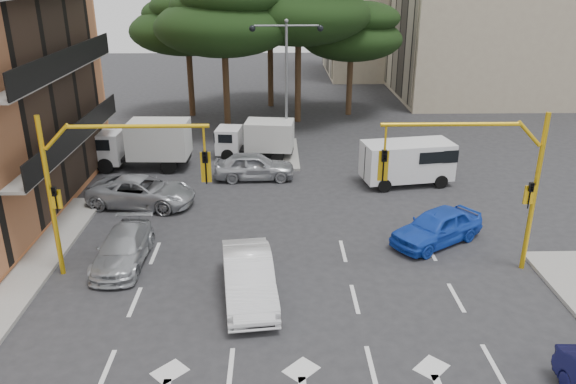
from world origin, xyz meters
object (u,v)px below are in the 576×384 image
car_blue_compact (437,227)px  box_truck_a (142,145)px  van_white (407,163)px  car_white_hatch (249,278)px  car_silver_wagon (123,248)px  signal_mast_left (99,175)px  box_truck_b (256,139)px  street_lamp_center (286,64)px  car_silver_cross_b (254,166)px  car_silver_cross_a (142,192)px  signal_mast_right (488,172)px

car_blue_compact → box_truck_a: bearing=-158.1°
car_blue_compact → van_white: van_white is taller
car_white_hatch → car_silver_wagon: size_ratio=1.10×
signal_mast_left → box_truck_b: bearing=69.8°
street_lamp_center → box_truck_b: 4.70m
box_truck_a → car_silver_cross_b: bearing=-105.4°
signal_mast_left → car_silver_cross_a: signal_mast_left is taller
car_silver_cross_a → box_truck_b: bearing=-25.9°
car_silver_wagon → box_truck_b: 13.60m
signal_mast_left → car_silver_wagon: (0.30, 0.75, -3.26)m
signal_mast_left → car_silver_cross_a: bearing=91.9°
car_white_hatch → street_lamp_center: bearing=77.3°
signal_mast_left → car_blue_compact: size_ratio=1.42×
signal_mast_right → box_truck_b: 16.26m
signal_mast_right → car_blue_compact: size_ratio=1.42×
box_truck_a → van_white: bearing=-99.4°
car_silver_wagon → signal_mast_left: bearing=-110.9°
car_white_hatch → car_silver_cross_a: size_ratio=0.94×
car_silver_wagon → street_lamp_center: bearing=64.6°
signal_mast_right → signal_mast_left: size_ratio=1.00×
car_white_hatch → box_truck_a: (-6.51, 13.64, 0.57)m
car_white_hatch → car_silver_wagon: car_white_hatch is taller
signal_mast_left → car_silver_cross_a: 7.16m
car_silver_cross_b → van_white: size_ratio=0.93×
car_white_hatch → car_blue_compact: car_white_hatch is taller
van_white → street_lamp_center: bearing=-138.3°
car_silver_wagon → box_truck_b: size_ratio=0.94×
car_silver_cross_a → box_truck_b: box_truck_b is taller
signal_mast_right → street_lamp_center: (-6.80, 14.01, 1.54)m
signal_mast_left → van_white: bearing=34.8°
signal_mast_right → car_silver_cross_a: signal_mast_right is taller
street_lamp_center → car_silver_cross_b: bearing=-113.7°
street_lamp_center → car_blue_compact: bearing=-63.5°
van_white → box_truck_a: 14.56m
car_blue_compact → box_truck_a: 17.05m
street_lamp_center → car_silver_cross_b: size_ratio=1.82×
car_silver_wagon → box_truck_a: box_truck_a is taller
car_silver_cross_b → car_blue_compact: bearing=-136.2°
street_lamp_center → car_silver_wagon: size_ratio=1.81×
street_lamp_center → box_truck_a: size_ratio=1.42×
car_silver_wagon → car_silver_cross_b: bearing=63.6°
street_lamp_center → van_white: street_lamp_center is taller
signal_mast_left → car_silver_cross_b: size_ratio=1.41×
car_blue_compact → car_silver_cross_b: bearing=-168.5°
car_blue_compact → car_white_hatch: bearing=-95.7°
signal_mast_right → car_silver_cross_a: (-13.82, 6.40, -3.19)m
car_blue_compact → box_truck_b: size_ratio=0.92×
car_silver_wagon → car_silver_cross_a: bearing=95.9°
signal_mast_left → car_white_hatch: (5.18, -1.80, -3.11)m
signal_mast_right → car_silver_cross_a: size_ratio=1.20×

